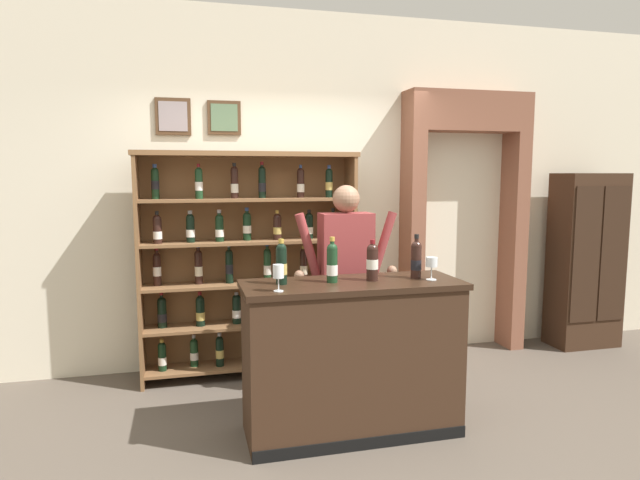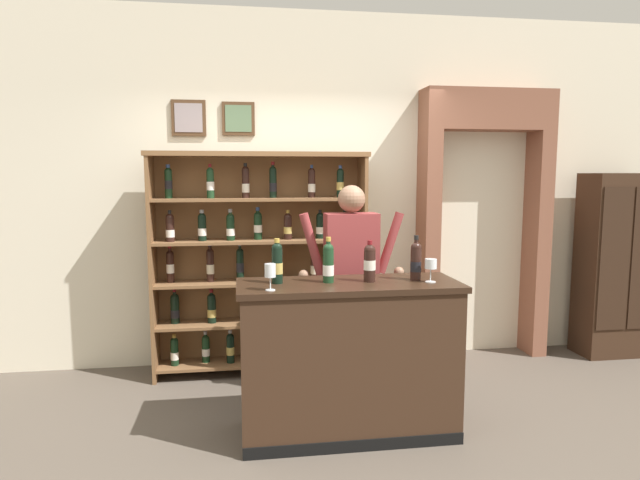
% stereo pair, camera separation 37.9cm
% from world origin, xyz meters
% --- Properties ---
extents(ground_plane, '(14.00, 14.00, 0.02)m').
position_xyz_m(ground_plane, '(0.00, 0.00, -0.01)').
color(ground_plane, brown).
extents(back_wall, '(12.00, 0.19, 3.22)m').
position_xyz_m(back_wall, '(-0.00, 1.63, 1.61)').
color(back_wall, beige).
rests_on(back_wall, ground).
extents(wine_shelf, '(1.87, 0.34, 1.94)m').
position_xyz_m(wine_shelf, '(-0.39, 1.26, 1.02)').
color(wine_shelf, brown).
rests_on(wine_shelf, ground).
extents(archway_doorway, '(1.24, 0.45, 2.53)m').
position_xyz_m(archway_doorway, '(1.74, 1.50, 1.46)').
color(archway_doorway, brown).
rests_on(archway_doorway, ground).
extents(side_cabinet, '(0.67, 0.39, 1.76)m').
position_xyz_m(side_cabinet, '(3.03, 1.24, 0.88)').
color(side_cabinet, '#382316').
rests_on(side_cabinet, ground).
extents(tasting_counter, '(1.47, 0.55, 1.04)m').
position_xyz_m(tasting_counter, '(0.15, -0.00, 0.52)').
color(tasting_counter, '#382316').
rests_on(tasting_counter, ground).
extents(shopkeeper, '(0.84, 0.22, 1.67)m').
position_xyz_m(shopkeeper, '(0.29, 0.62, 1.03)').
color(shopkeeper, '#2D3347').
rests_on(shopkeeper, ground).
extents(tasting_bottle_grappa, '(0.07, 0.07, 0.30)m').
position_xyz_m(tasting_bottle_grappa, '(-0.32, 0.04, 1.18)').
color(tasting_bottle_grappa, black).
rests_on(tasting_bottle_grappa, tasting_counter).
extents(tasting_bottle_riserva, '(0.07, 0.07, 0.30)m').
position_xyz_m(tasting_bottle_riserva, '(0.01, 0.02, 1.18)').
color(tasting_bottle_riserva, '#19381E').
rests_on(tasting_bottle_riserva, tasting_counter).
extents(tasting_bottle_rosso, '(0.08, 0.08, 0.28)m').
position_xyz_m(tasting_bottle_rosso, '(0.29, 0.01, 1.18)').
color(tasting_bottle_rosso, black).
rests_on(tasting_bottle_rosso, tasting_counter).
extents(tasting_bottle_vin_santo, '(0.07, 0.07, 0.30)m').
position_xyz_m(tasting_bottle_vin_santo, '(0.61, 0.02, 1.18)').
color(tasting_bottle_vin_santo, black).
rests_on(tasting_bottle_vin_santo, tasting_counter).
extents(wine_glass_spare, '(0.07, 0.07, 0.17)m').
position_xyz_m(wine_glass_spare, '(-0.38, -0.17, 1.16)').
color(wine_glass_spare, silver).
rests_on(wine_glass_spare, tasting_counter).
extents(wine_glass_right, '(0.08, 0.08, 0.16)m').
position_xyz_m(wine_glass_right, '(0.68, -0.07, 1.16)').
color(wine_glass_right, silver).
rests_on(wine_glass_right, tasting_counter).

